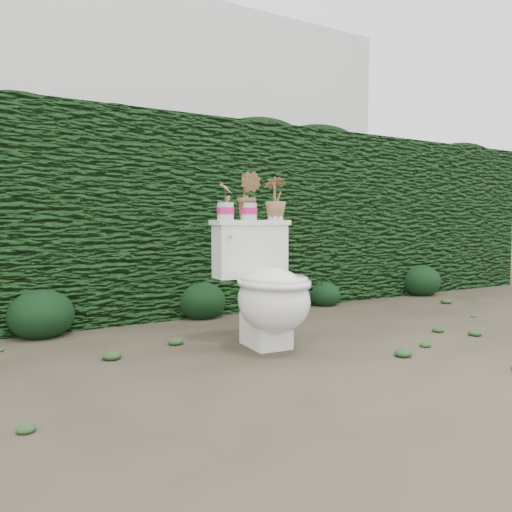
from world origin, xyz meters
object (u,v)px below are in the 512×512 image
potted_plant_left (225,201)px  potted_plant_center (249,197)px  potted_plant_right (275,200)px  toilet (267,289)px

potted_plant_left → potted_plant_center: bearing=-48.6°
potted_plant_left → potted_plant_right: 0.36m
potted_plant_center → potted_plant_left: bearing=-128.9°
toilet → potted_plant_left: potted_plant_left is taller
potted_plant_left → toilet: bearing=-102.9°
potted_plant_left → potted_plant_right: bearing=-48.6°
toilet → potted_plant_center: 0.61m
potted_plant_left → potted_plant_center: potted_plant_center is taller
toilet → potted_plant_left: 0.61m
potted_plant_center → potted_plant_right: (0.19, -0.02, -0.01)m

